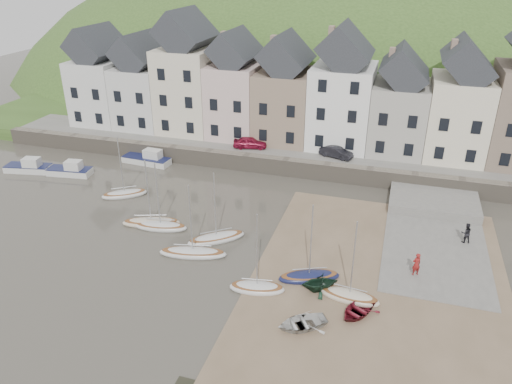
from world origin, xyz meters
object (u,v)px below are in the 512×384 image
(sailboat_0, at_px, (124,194))
(person_red, at_px, (416,264))
(rowboat_white, at_px, (302,323))
(person_dark, at_px, (466,233))
(car_left, at_px, (250,143))
(rowboat_red, at_px, (358,310))
(rowboat_green, at_px, (320,282))
(car_right, at_px, (336,152))

(sailboat_0, bearing_deg, person_red, -11.30)
(rowboat_white, distance_m, person_dark, 17.39)
(person_red, bearing_deg, sailboat_0, -41.10)
(person_red, xyz_separation_m, car_left, (-18.30, 17.70, 1.21))
(rowboat_red, bearing_deg, sailboat_0, -176.62)
(rowboat_green, distance_m, car_right, 21.69)
(rowboat_white, bearing_deg, rowboat_red, 91.67)
(car_left, bearing_deg, rowboat_white, -168.12)
(person_red, bearing_deg, rowboat_green, 1.15)
(sailboat_0, relative_size, rowboat_red, 2.08)
(person_red, distance_m, car_left, 25.48)
(rowboat_red, xyz_separation_m, car_right, (-5.05, 23.27, 1.82))
(rowboat_red, height_order, car_right, car_right)
(sailboat_0, distance_m, rowboat_white, 24.49)
(rowboat_white, height_order, car_right, car_right)
(rowboat_white, bearing_deg, car_right, 150.07)
(rowboat_red, height_order, car_left, car_left)
(car_left, distance_m, car_right, 9.71)
(rowboat_red, relative_size, person_dark, 1.76)
(rowboat_red, relative_size, car_left, 0.81)
(person_red, relative_size, car_right, 0.50)
(rowboat_white, bearing_deg, sailboat_0, -157.01)
(rowboat_red, height_order, person_red, person_red)
(rowboat_white, distance_m, rowboat_red, 3.98)
(rowboat_green, height_order, car_right, car_right)
(sailboat_0, xyz_separation_m, car_right, (18.72, 12.24, 1.93))
(rowboat_green, bearing_deg, rowboat_red, 31.09)
(car_right, bearing_deg, person_dark, -115.44)
(rowboat_red, distance_m, car_left, 27.62)
(rowboat_white, distance_m, car_left, 28.13)
(person_dark, xyz_separation_m, car_right, (-12.41, 11.82, 1.21))
(car_left, height_order, car_right, car_left)
(rowboat_red, distance_m, person_dark, 13.63)
(rowboat_green, relative_size, person_dark, 1.51)
(person_red, height_order, car_left, car_left)
(sailboat_0, distance_m, car_left, 15.33)
(person_red, xyz_separation_m, person_dark, (3.82, 5.88, -0.04))
(rowboat_white, relative_size, car_right, 0.89)
(car_right, bearing_deg, rowboat_white, -157.78)
(rowboat_white, height_order, rowboat_green, rowboat_green)
(rowboat_green, xyz_separation_m, person_red, (6.39, 3.83, 0.28))
(rowboat_white, xyz_separation_m, person_dark, (10.60, 13.77, 0.59))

